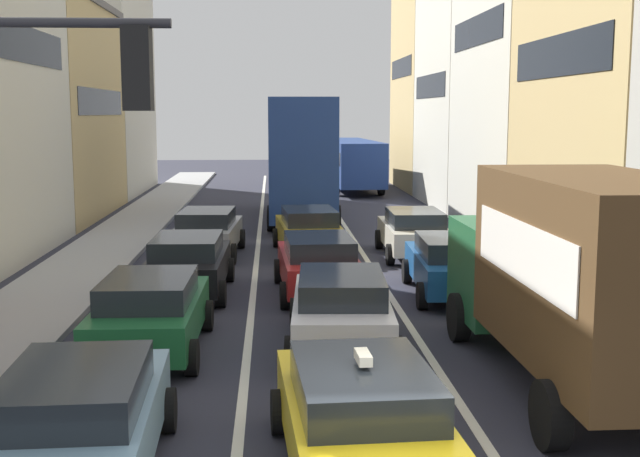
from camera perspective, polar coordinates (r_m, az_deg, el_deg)
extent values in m
cube|color=#A0A0A0|center=(29.16, -14.22, -0.86)|extent=(2.60, 64.00, 0.14)
cube|color=silver|center=(28.65, -4.34, -0.92)|extent=(0.16, 60.00, 0.01)
cube|color=silver|center=(28.79, 2.44, -0.86)|extent=(0.16, 60.00, 0.01)
cube|color=black|center=(25.92, -20.17, 12.10)|extent=(0.02, 8.80, 1.10)
cube|color=tan|center=(37.38, -20.37, 7.63)|extent=(7.00, 10.90, 9.00)
cube|color=black|center=(36.53, -15.06, 8.57)|extent=(0.02, 8.80, 1.10)
cube|color=#66605B|center=(37.67, -20.73, 14.72)|extent=(7.20, 10.90, 0.30)
cube|color=beige|center=(48.04, -16.61, 9.41)|extent=(7.00, 10.90, 11.69)
cube|color=black|center=(47.39, -12.43, 10.29)|extent=(0.02, 8.80, 1.10)
cube|color=tan|center=(49.20, 9.81, 10.29)|extent=(7.00, 8.70, 12.89)
cube|color=black|center=(48.56, 5.71, 11.16)|extent=(0.02, 7.04, 1.10)
cube|color=beige|center=(40.64, 12.62, 8.98)|extent=(7.00, 8.70, 10.47)
cube|color=black|center=(39.84, 7.71, 9.88)|extent=(0.02, 7.04, 1.10)
cube|color=beige|center=(32.34, 17.07, 11.90)|extent=(7.00, 8.70, 13.64)
cube|color=black|center=(31.37, 10.93, 13.49)|extent=(0.02, 7.04, 1.10)
cube|color=black|center=(22.84, 16.36, 11.57)|extent=(0.02, 7.04, 1.10)
cube|color=black|center=(8.54, -12.70, 10.88)|extent=(0.28, 0.28, 0.84)
sphere|color=red|center=(8.71, -12.59, 12.55)|extent=(0.18, 0.18, 0.18)
sphere|color=#F2A519|center=(8.69, -12.54, 10.84)|extent=(0.18, 0.18, 0.18)
sphere|color=green|center=(8.68, -12.49, 9.13)|extent=(0.18, 0.18, 0.18)
cube|color=#1E5933|center=(16.49, 13.94, -2.86)|extent=(2.41, 2.41, 1.90)
cube|color=black|center=(17.57, 12.80, -0.90)|extent=(2.02, 0.04, 0.70)
cube|color=#51381E|center=(12.89, 19.07, -2.73)|extent=(2.42, 5.45, 2.80)
cube|color=white|center=(12.42, 13.95, -1.60)|extent=(0.04, 4.48, 0.90)
cylinder|color=black|center=(16.46, 9.73, -6.15)|extent=(0.30, 0.96, 0.96)
cylinder|color=black|center=(17.17, 17.59, -5.82)|extent=(0.30, 0.96, 0.96)
cylinder|color=black|center=(11.62, 15.86, -12.48)|extent=(0.30, 0.96, 0.96)
cube|color=yellow|center=(10.37, 2.83, -13.60)|extent=(2.03, 4.39, 0.70)
cube|color=#1E2328|center=(9.99, 3.04, -11.04)|extent=(1.71, 2.49, 0.52)
cube|color=#F2EACC|center=(9.88, 3.06, -9.02)|extent=(0.18, 0.45, 0.12)
cylinder|color=black|center=(11.76, -2.90, -12.75)|extent=(0.25, 0.65, 0.64)
cylinder|color=black|center=(12.00, 6.11, -12.34)|extent=(0.25, 0.65, 0.64)
cube|color=#759EB7|center=(10.66, -16.49, -13.33)|extent=(1.95, 4.36, 0.70)
cube|color=#1E2328|center=(10.28, -16.83, -10.83)|extent=(1.67, 2.46, 0.52)
cylinder|color=black|center=(12.31, -19.39, -12.24)|extent=(0.24, 0.65, 0.64)
cylinder|color=black|center=(12.00, -10.64, -12.44)|extent=(0.24, 0.65, 0.64)
cube|color=silver|center=(15.71, 1.49, -6.01)|extent=(2.04, 4.40, 0.70)
cube|color=#1E2328|center=(15.38, 1.52, -4.17)|extent=(1.72, 2.49, 0.52)
cylinder|color=black|center=(17.21, -1.73, -5.95)|extent=(0.26, 0.65, 0.64)
cylinder|color=black|center=(17.26, 4.42, -5.93)|extent=(0.26, 0.65, 0.64)
cylinder|color=black|center=(14.39, -2.06, -8.79)|extent=(0.26, 0.65, 0.64)
cylinder|color=black|center=(14.45, 5.34, -8.75)|extent=(0.26, 0.65, 0.64)
cube|color=#19592D|center=(15.78, -11.78, -6.12)|extent=(1.86, 4.32, 0.70)
cube|color=#1E2328|center=(15.46, -11.96, -4.29)|extent=(1.62, 2.43, 0.52)
cylinder|color=black|center=(17.42, -13.99, -6.02)|extent=(0.23, 0.64, 0.64)
cylinder|color=black|center=(17.15, -7.92, -6.07)|extent=(0.23, 0.64, 0.64)
cylinder|color=black|center=(14.67, -16.24, -8.79)|extent=(0.23, 0.64, 0.64)
cylinder|color=black|center=(14.35, -9.00, -8.94)|extent=(0.23, 0.64, 0.64)
cube|color=#A51E1E|center=(20.26, -0.13, -2.78)|extent=(1.98, 4.37, 0.70)
cube|color=#1E2328|center=(19.96, -0.07, -1.31)|extent=(1.68, 2.47, 0.52)
cylinder|color=black|center=(21.69, -2.93, -3.00)|extent=(0.25, 0.65, 0.64)
cylinder|color=black|center=(21.86, 1.90, -2.91)|extent=(0.25, 0.65, 0.64)
cylinder|color=black|center=(18.83, -2.48, -4.72)|extent=(0.25, 0.65, 0.64)
cylinder|color=black|center=(19.03, 3.08, -4.59)|extent=(0.25, 0.65, 0.64)
cube|color=black|center=(20.57, -9.22, -2.72)|extent=(1.88, 4.33, 0.70)
cube|color=#1E2328|center=(20.27, -9.32, -1.27)|extent=(1.63, 2.44, 0.52)
cylinder|color=black|center=(22.18, -11.11, -2.90)|extent=(0.23, 0.64, 0.64)
cylinder|color=black|center=(21.97, -6.35, -2.90)|extent=(0.23, 0.64, 0.64)
cylinder|color=black|center=(19.36, -12.42, -4.55)|extent=(0.23, 0.64, 0.64)
cylinder|color=black|center=(19.12, -6.97, -4.58)|extent=(0.23, 0.64, 0.64)
cube|color=#B29319|center=(25.99, -0.81, -0.35)|extent=(2.09, 4.41, 0.70)
cube|color=#1E2328|center=(25.72, -0.76, 0.82)|extent=(1.75, 2.51, 0.52)
cylinder|color=black|center=(27.40, -3.07, -0.66)|extent=(0.26, 0.65, 0.64)
cylinder|color=black|center=(27.59, 0.74, -0.58)|extent=(0.26, 0.65, 0.64)
cylinder|color=black|center=(24.52, -2.56, -1.70)|extent=(0.26, 0.65, 0.64)
cylinder|color=black|center=(24.74, 1.69, -1.60)|extent=(0.26, 0.65, 0.64)
cube|color=gray|center=(25.89, -7.89, -0.46)|extent=(2.04, 4.39, 0.70)
cube|color=#1E2328|center=(25.62, -7.97, 0.71)|extent=(1.72, 2.49, 0.52)
cylinder|color=black|center=(27.51, -9.37, -0.72)|extent=(0.26, 0.65, 0.64)
cylinder|color=black|center=(27.27, -5.55, -0.73)|extent=(0.26, 0.65, 0.64)
cylinder|color=black|center=(24.66, -10.44, -1.77)|extent=(0.26, 0.65, 0.64)
cylinder|color=black|center=(24.40, -6.19, -1.79)|extent=(0.26, 0.65, 0.64)
cube|color=#194C8C|center=(20.42, 9.20, -2.80)|extent=(1.99, 4.38, 0.70)
cube|color=#1E2328|center=(20.12, 9.33, -1.34)|extent=(1.69, 2.48, 0.52)
cylinder|color=black|center=(21.77, 6.13, -3.00)|extent=(0.25, 0.65, 0.64)
cylinder|color=black|center=(22.06, 10.88, -2.95)|extent=(0.25, 0.65, 0.64)
cylinder|color=black|center=(18.93, 7.19, -4.71)|extent=(0.25, 0.65, 0.64)
cylinder|color=black|center=(19.27, 12.63, -4.61)|extent=(0.25, 0.65, 0.64)
cube|color=beige|center=(25.76, 6.58, -0.48)|extent=(1.87, 4.33, 0.70)
cube|color=#1E2328|center=(25.48, 6.67, 0.70)|extent=(1.62, 2.43, 0.52)
cylinder|color=black|center=(27.12, 4.17, -0.76)|extent=(0.23, 0.64, 0.64)
cylinder|color=black|center=(27.39, 8.00, -0.73)|extent=(0.23, 0.64, 0.64)
cylinder|color=black|center=(24.25, 4.96, -1.83)|extent=(0.23, 0.64, 0.64)
cylinder|color=black|center=(24.56, 9.22, -1.78)|extent=(0.23, 0.64, 0.64)
cube|color=navy|center=(34.03, -1.14, 3.41)|extent=(2.90, 10.59, 2.40)
cube|color=black|center=(34.00, -1.14, 4.02)|extent=(2.91, 9.96, 0.70)
cube|color=navy|center=(33.92, -1.15, 7.26)|extent=(2.90, 10.59, 2.16)
cube|color=black|center=(33.91, -1.15, 7.66)|extent=(2.91, 9.96, 0.64)
cylinder|color=black|center=(37.92, -3.03, 2.07)|extent=(0.34, 1.01, 1.00)
cylinder|color=black|center=(37.93, 0.75, 2.08)|extent=(0.34, 1.01, 1.00)
cylinder|color=black|center=(31.05, -3.44, 0.72)|extent=(0.34, 1.01, 1.00)
cylinder|color=black|center=(31.05, 1.18, 0.73)|extent=(0.34, 1.01, 1.00)
cube|color=navy|center=(47.53, 2.16, 4.76)|extent=(2.99, 10.60, 2.40)
cube|color=black|center=(47.51, 2.16, 5.19)|extent=(2.99, 9.98, 0.70)
cylinder|color=black|center=(51.19, 0.16, 3.66)|extent=(0.35, 1.01, 1.00)
cylinder|color=black|center=(51.52, 2.93, 3.68)|extent=(0.35, 1.01, 1.00)
cylinder|color=black|center=(44.34, 1.13, 2.96)|extent=(0.35, 1.01, 1.00)
cylinder|color=black|center=(44.72, 4.32, 2.99)|extent=(0.35, 1.01, 1.00)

